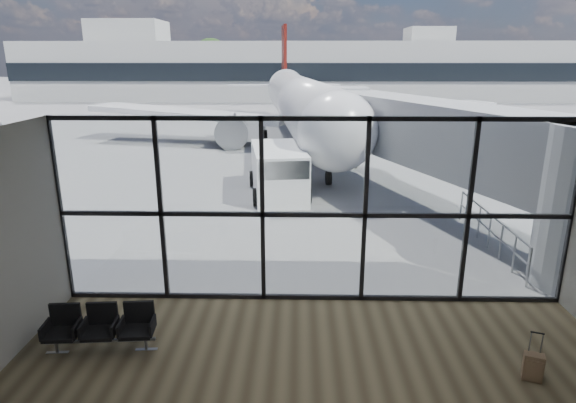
{
  "coord_description": "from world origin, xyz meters",
  "views": [
    {
      "loc": [
        -0.36,
        -10.74,
        5.71
      ],
      "look_at": [
        -0.67,
        3.0,
        1.63
      ],
      "focal_mm": 30.0,
      "sensor_mm": 36.0,
      "label": 1
    }
  ],
  "objects_px": {
    "service_van": "(278,171)",
    "belt_loader": "(228,134)",
    "seating_row": "(101,325)",
    "airliner": "(299,102)",
    "suitcase": "(533,367)",
    "mobile_stairs": "(17,177)"
  },
  "relations": [
    {
      "from": "seating_row",
      "to": "mobile_stairs",
      "type": "xyz_separation_m",
      "value": [
        -8.83,
        12.45,
        0.03
      ]
    },
    {
      "from": "seating_row",
      "to": "service_van",
      "type": "xyz_separation_m",
      "value": [
        3.11,
        11.63,
        0.54
      ]
    },
    {
      "from": "suitcase",
      "to": "service_van",
      "type": "relative_size",
      "value": 0.19
    },
    {
      "from": "seating_row",
      "to": "suitcase",
      "type": "xyz_separation_m",
      "value": [
        8.31,
        -0.84,
        -0.25
      ]
    },
    {
      "from": "seating_row",
      "to": "airliner",
      "type": "distance_m",
      "value": 27.19
    },
    {
      "from": "mobile_stairs",
      "to": "service_van",
      "type": "bearing_deg",
      "value": -21.64
    },
    {
      "from": "service_van",
      "to": "mobile_stairs",
      "type": "relative_size",
      "value": 1.39
    },
    {
      "from": "airliner",
      "to": "belt_loader",
      "type": "xyz_separation_m",
      "value": [
        -5.12,
        -0.8,
        -2.19
      ]
    },
    {
      "from": "seating_row",
      "to": "airliner",
      "type": "bearing_deg",
      "value": 76.59
    },
    {
      "from": "suitcase",
      "to": "seating_row",
      "type": "bearing_deg",
      "value": -166.67
    },
    {
      "from": "suitcase",
      "to": "airliner",
      "type": "xyz_separation_m",
      "value": [
        -4.3,
        27.64,
        2.44
      ]
    },
    {
      "from": "service_van",
      "to": "belt_loader",
      "type": "distance_m",
      "value": 14.99
    },
    {
      "from": "mobile_stairs",
      "to": "seating_row",
      "type": "bearing_deg",
      "value": -72.35
    },
    {
      "from": "airliner",
      "to": "mobile_stairs",
      "type": "height_order",
      "value": "airliner"
    },
    {
      "from": "service_van",
      "to": "belt_loader",
      "type": "relative_size",
      "value": 1.37
    },
    {
      "from": "service_van",
      "to": "belt_loader",
      "type": "bearing_deg",
      "value": 98.3
    },
    {
      "from": "service_van",
      "to": "airliner",
      "type": "bearing_deg",
      "value": 78.56
    },
    {
      "from": "belt_loader",
      "to": "service_van",
      "type": "bearing_deg",
      "value": -88.43
    },
    {
      "from": "suitcase",
      "to": "belt_loader",
      "type": "relative_size",
      "value": 0.26
    },
    {
      "from": "airliner",
      "to": "service_van",
      "type": "xyz_separation_m",
      "value": [
        -0.9,
        -15.18,
        -1.66
      ]
    },
    {
      "from": "seating_row",
      "to": "mobile_stairs",
      "type": "relative_size",
      "value": 0.6
    },
    {
      "from": "airliner",
      "to": "belt_loader",
      "type": "distance_m",
      "value": 5.62
    }
  ]
}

